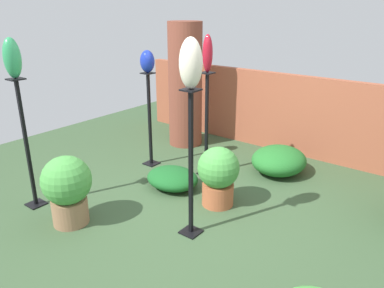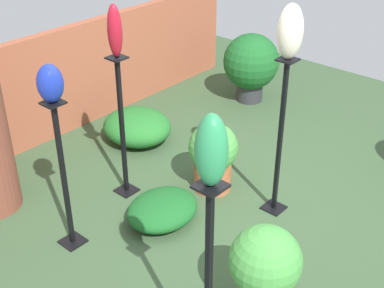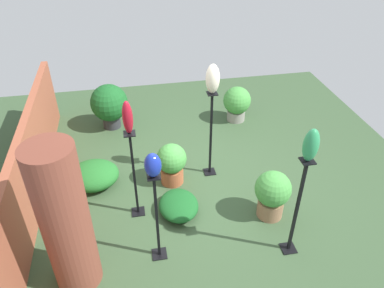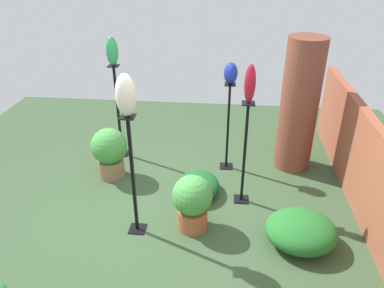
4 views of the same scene
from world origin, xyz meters
TOP-DOWN VIEW (x-y plane):
  - ground_plane at (0.00, 0.00)m, footprint 8.00×8.00m
  - brick_wall_back at (0.00, 2.51)m, footprint 5.60×0.12m
  - brick_pillar at (-1.50, 1.79)m, footprint 0.56×0.56m
  - pedestal_ruby at (-0.47, 0.97)m, footprint 0.20×0.20m
  - pedestal_cobalt at (-1.33, 0.74)m, footprint 0.20×0.20m
  - pedestal_ivory at (0.28, -0.34)m, footprint 0.20×0.20m
  - pedestal_jade at (-1.57, -1.03)m, footprint 0.20×0.20m
  - art_vase_ruby at (-0.47, 0.97)m, footprint 0.13×0.14m
  - art_vase_cobalt at (-1.33, 0.74)m, footprint 0.21×0.20m
  - art_vase_ivory at (0.28, -0.34)m, footprint 0.22×0.22m
  - art_vase_jade at (-1.57, -1.03)m, footprint 0.17×0.18m
  - potted_plant_near_pillar at (2.16, 1.32)m, footprint 0.75×0.75m
  - potted_plant_walkway_edge at (-0.89, -1.00)m, footprint 0.54×0.54m
  - potted_plant_mid_left at (0.16, 0.34)m, footprint 0.50×0.50m
  - potted_plant_back_center at (1.94, -1.30)m, footprint 0.58×0.58m
  - foliage_bed_east at (-0.57, 0.35)m, footprint 0.72×0.61m
  - foliage_bed_west at (0.34, 1.64)m, footprint 0.76×0.85m

SIDE VIEW (x-z plane):
  - ground_plane at x=0.00m, z-range 0.00..0.00m
  - foliage_bed_east at x=-0.57m, z-range 0.00..0.26m
  - foliage_bed_west at x=0.34m, z-range 0.00..0.38m
  - potted_plant_mid_left at x=0.16m, z-range 0.03..0.77m
  - potted_plant_back_center at x=1.94m, z-range 0.04..0.79m
  - potted_plant_walkway_edge at x=-0.89m, z-range 0.04..0.83m
  - potted_plant_near_pillar at x=2.16m, z-range 0.06..1.00m
  - brick_wall_back at x=0.00m, z-range 0.00..1.27m
  - pedestal_cobalt at x=-1.33m, z-range -0.05..1.34m
  - pedestal_ruby at x=-0.47m, z-range -0.05..1.40m
  - pedestal_jade at x=-1.57m, z-range -0.06..1.49m
  - pedestal_ivory at x=0.28m, z-range -0.06..1.50m
  - brick_pillar at x=-1.50m, z-range 0.00..2.05m
  - art_vase_cobalt at x=-1.33m, z-range 1.39..1.70m
  - art_vase_ruby at x=-0.47m, z-range 1.46..1.94m
  - art_vase_jade at x=-1.57m, z-range 1.54..1.97m
  - art_vase_ivory at x=0.28m, z-range 1.55..2.02m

